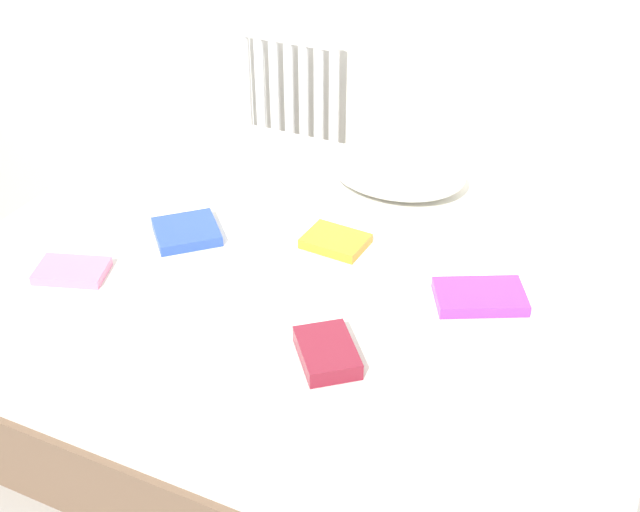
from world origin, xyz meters
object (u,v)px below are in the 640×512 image
Objects in this scene: pillow at (397,169)px; textbook_blue at (187,232)px; textbook_white at (446,374)px; textbook_purple at (480,297)px; textbook_maroon at (327,352)px; bed at (313,326)px; radiator at (289,97)px; textbook_orange at (335,241)px; textbook_pink at (72,271)px.

pillow is 0.73m from textbook_blue.
textbook_purple reaches higher than textbook_white.
textbook_white is at bearing -115.02° from textbook_purple.
textbook_maroon is at bearing -80.29° from pillow.
bed is at bearing 153.77° from textbook_purple.
radiator is at bearing 119.68° from bed.
radiator is 1.29m from textbook_blue.
radiator is (-0.68, 1.20, 0.17)m from bed.
textbook_maroon is (0.62, -0.33, 0.01)m from textbook_blue.
textbook_orange is 0.52m from textbook_maroon.
textbook_purple is at bearing -45.27° from radiator.
radiator is 1.32m from textbook_orange.
textbook_blue is 0.95× the size of textbook_pink.
bed is 10.73× the size of textbook_blue.
textbook_blue is at bearing -172.82° from bed.
textbook_purple is (0.43, -0.50, -0.06)m from pillow.
radiator is 1.04m from pillow.
radiator is at bearing 170.61° from textbook_maroon.
textbook_pink is (-1.10, -0.04, 0.00)m from textbook_white.
textbook_maroon is at bearing -60.09° from bed.
textbook_blue is (-0.90, -0.06, 0.00)m from textbook_purple.
textbook_white is 1.08× the size of textbook_orange.
textbook_orange is at bearing 142.30° from textbook_purple.
pillow reaches higher than textbook_orange.
radiator is 2.90× the size of textbook_white.
pillow reaches higher than textbook_white.
textbook_purple is at bearing -49.12° from pillow.
textbook_white is (1.19, -1.52, 0.09)m from radiator.
textbook_purple is 0.90m from textbook_blue.
textbook_orange reaches higher than textbook_pink.
pillow is at bearing 96.15° from textbook_blue.
textbook_pink is at bearing -139.79° from textbook_orange.
textbook_pink is (-0.66, -0.86, -0.06)m from pillow.
textbook_blue is at bearing 40.51° from textbook_pink.
textbook_orange is (0.43, 0.15, -0.00)m from textbook_blue.
pillow is 0.41m from textbook_orange.
textbook_blue is at bearing -157.36° from textbook_maroon.
bed is 4.28× the size of pillow.
textbook_pink is at bearing -127.26° from pillow.
pillow is at bearing 88.18° from textbook_orange.
bed is 0.60m from pillow.
textbook_orange is (-0.04, -0.41, -0.06)m from pillow.
radiator reaches higher than pillow.
textbook_orange is at bearing 65.26° from textbook_blue.
pillow is at bearing 34.09° from textbook_pink.
radiator is 2.89× the size of textbook_pink.
radiator is 1.21× the size of pillow.
textbook_purple and textbook_blue have the same top height.
bed is 0.29m from textbook_orange.
textbook_white is at bearing -32.34° from bed.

